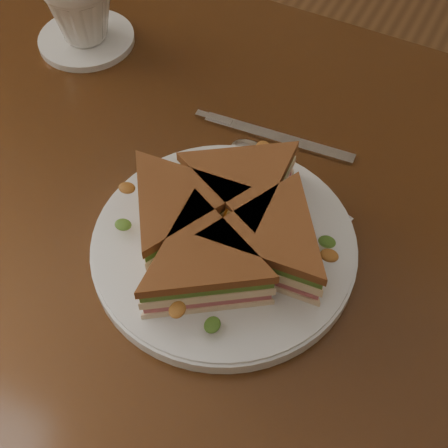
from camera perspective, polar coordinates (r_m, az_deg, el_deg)
name	(u,v)px	position (r m, az deg, el deg)	size (l,w,h in m)	color
ground	(251,436)	(1.40, 2.53, -18.79)	(6.00, 6.00, 0.00)	brown
table	(269,272)	(0.80, 4.18, -4.39)	(1.20, 0.80, 0.75)	#341A0B
plate	(224,247)	(0.69, 0.00, -2.08)	(0.29, 0.29, 0.02)	white
sandwich_wedges	(224,227)	(0.66, 0.00, -0.26)	(0.28, 0.28, 0.06)	#FFE4BC
crisps_mound	(224,229)	(0.66, 0.00, -0.46)	(0.09, 0.09, 0.05)	#BF6418
spoon	(262,160)	(0.78, 3.51, 5.83)	(0.18, 0.07, 0.01)	silver
knife	(268,135)	(0.81, 4.02, 8.12)	(0.22, 0.03, 0.00)	silver
saucer	(87,39)	(0.98, -12.45, 16.17)	(0.14, 0.14, 0.01)	white
coffee_cup	(80,9)	(0.95, -13.02, 18.64)	(0.10, 0.10, 0.09)	white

